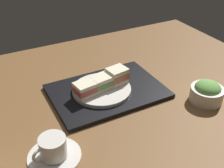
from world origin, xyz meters
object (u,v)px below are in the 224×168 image
Objects in this scene: salad_bowl at (207,92)px; sandwich_middle at (102,82)px; sandwich_plate at (102,89)px; sandwich_far at (85,88)px; sandwich_near at (117,75)px; coffee_cup at (53,150)px.

sandwich_middle is at bearing -33.45° from salad_bowl.
sandwich_plate is 2.69× the size of sandwich_far.
sandwich_plate is 2.58× the size of sandwich_middle.
salad_bowl is at bearing 146.55° from sandwich_plate.
sandwich_middle is (6.63, 0.83, -0.47)cm from sandwich_near.
sandwich_far is at bearing 7.12° from sandwich_near.
sandwich_middle is 31.64cm from coffee_cup.
sandwich_near is at bearing -172.88° from sandwich_middle.
salad_bowl reaches higher than coffee_cup.
sandwich_middle is 0.72× the size of salad_bowl.
sandwich_far reaches higher than sandwich_plate.
sandwich_plate is at bearing -33.45° from salad_bowl.
salad_bowl reaches higher than sandwich_plate.
salad_bowl is at bearing 146.55° from sandwich_middle.
coffee_cup reaches higher than sandwich_plate.
salad_bowl is at bearing 138.56° from sandwich_near.
sandwich_near is 0.70× the size of salad_bowl.
sandwich_plate is at bearing -172.88° from sandwich_far.
salad_bowl is 54.20cm from coffee_cup.
sandwich_near is at bearing -172.88° from sandwich_far.
coffee_cup is (30.76, 21.14, -2.95)cm from sandwich_near.
sandwich_plate is at bearing -139.92° from coffee_cup.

